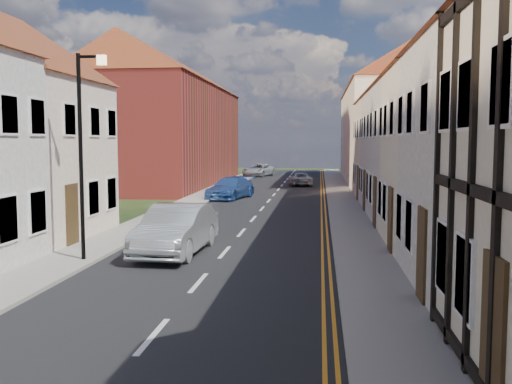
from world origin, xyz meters
name	(u,v)px	position (x,y,z in m)	size (l,w,h in m)	color
road	(253,219)	(0.00, 30.00, 0.01)	(7.00, 90.00, 0.02)	black
pavement_left	(161,217)	(-4.40, 30.00, 0.06)	(1.80, 90.00, 0.12)	gray
pavement_right	(349,219)	(4.40, 30.00, 0.06)	(1.80, 90.00, 0.12)	gray
cottage_r_pink	(471,120)	(9.30, 28.90, 4.47)	(8.30, 6.00, 9.00)	white
cottage_r_white_far	(443,124)	(9.30, 34.30, 4.48)	(8.30, 5.20, 9.00)	white
cottage_r_cream_far	(424,127)	(9.30, 39.70, 4.47)	(8.30, 6.00, 9.00)	beige
block_right_far	(393,122)	(9.30, 55.00, 5.29)	(8.30, 24.20, 10.50)	beige
block_left_far	(169,120)	(-9.30, 50.00, 5.29)	(8.30, 24.20, 10.50)	maroon
lamppost	(83,143)	(-3.81, 20.00, 3.54)	(0.88, 0.15, 6.00)	black
car_mid	(177,229)	(-1.50, 21.67, 0.79)	(1.67, 4.79, 1.58)	#9CA0A4
car_far	(230,188)	(-2.51, 39.14, 0.67)	(1.89, 4.64, 1.35)	navy
car_distant	(258,170)	(-3.20, 61.81, 0.65)	(2.14, 4.65, 1.29)	#B4B8BC
car_distant_b	(300,179)	(1.50, 50.00, 0.53)	(1.76, 3.83, 1.06)	#A6AAAE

